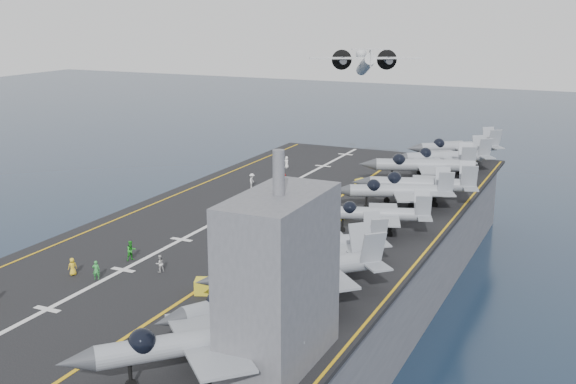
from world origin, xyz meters
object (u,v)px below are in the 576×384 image
at_px(tow_cart_a, 208,286).
at_px(transport_plane, 366,65).
at_px(fighter_jet_0, 195,340).
at_px(island_superstructure, 279,259).

height_order(tow_cart_a, transport_plane, transport_plane).
bearing_deg(fighter_jet_0, transport_plane, 102.16).
distance_m(fighter_jet_0, tow_cart_a, 14.65).
relative_size(tow_cart_a, transport_plane, 0.10).
bearing_deg(island_superstructure, transport_plane, 105.24).
height_order(island_superstructure, tow_cart_a, island_superstructure).
height_order(fighter_jet_0, tow_cart_a, fighter_jet_0).
bearing_deg(tow_cart_a, island_superstructure, -37.94).
xyz_separation_m(island_superstructure, transport_plane, (-23.99, 88.09, 5.95)).
height_order(fighter_jet_0, transport_plane, transport_plane).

